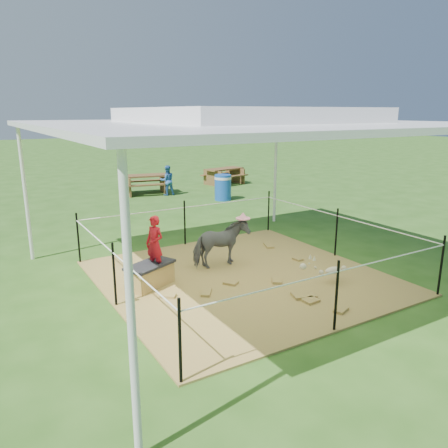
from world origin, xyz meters
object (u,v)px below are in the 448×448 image
woman (154,238)px  foal (333,269)px  green_bottle (127,296)px  trash_barrel (223,187)px  picnic_table_far (224,176)px  distant_person (167,180)px  pony (221,244)px  straw_bale (150,276)px  picnic_table_near (146,184)px

woman → foal: (2.60, -1.45, -0.57)m
green_bottle → trash_barrel: size_ratio=0.26×
picnic_table_far → distant_person: 3.09m
pony → straw_bale: bearing=98.3°
woman → picnic_table_far: bearing=117.9°
straw_bale → distant_person: size_ratio=0.75×
woman → trash_barrel: woman is taller
trash_barrel → picnic_table_far: 3.21m
pony → foal: (1.22, -1.66, -0.20)m
foal → green_bottle: bearing=168.5°
picnic_table_far → picnic_table_near: bearing=174.8°
woman → green_bottle: bearing=-80.2°
trash_barrel → distant_person: distant_person is taller
green_bottle → distant_person: (4.16, 7.93, 0.38)m
trash_barrel → woman: bearing=-129.5°
foal → picnic_table_near: (0.37, 9.58, 0.07)m
straw_bale → woman: bearing=0.0°
straw_bale → picnic_table_far: size_ratio=0.50×
green_bottle → distant_person: distant_person is taller
picnic_table_far → distant_person: size_ratio=1.49×
straw_bale → pony: (1.48, 0.21, 0.27)m
green_bottle → picnic_table_far: bearing=51.6°
picnic_table_near → pony: bearing=-90.7°
woman → trash_barrel: bearing=115.6°
trash_barrel → picnic_table_near: size_ratio=0.52×
green_bottle → distant_person: size_ratio=0.21×
straw_bale → picnic_table_far: 10.71m
picnic_table_near → distant_person: size_ratio=1.56×
straw_bale → trash_barrel: bearing=50.0°
woman → picnic_table_far: (6.43, 8.48, -0.52)m
straw_bale → foal: bearing=-28.2°
pony → green_bottle: bearing=108.2°
woman → distant_person: (3.51, 7.48, -0.32)m
foal → picnic_table_near: 9.59m
pony → picnic_table_far: 9.69m
woman → pony: 1.45m
trash_barrel → picnic_table_near: (-1.76, 2.37, -0.08)m
green_bottle → picnic_table_far: 11.40m
green_bottle → foal: foal is taller
foal → trash_barrel: (2.14, 7.21, 0.15)m
trash_barrel → distant_person: bearing=125.5°
woman → picnic_table_near: (2.98, 8.13, -0.50)m
foal → trash_barrel: trash_barrel is taller
woman → straw_bale: bearing=-114.9°
pony → trash_barrel: size_ratio=1.24×
woman → green_bottle: 1.06m
picnic_table_far → distant_person: bearing=-172.1°
trash_barrel → picnic_table_far: (1.69, 2.73, -0.10)m
straw_bale → foal: foal is taller
woman → distant_person: 8.27m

